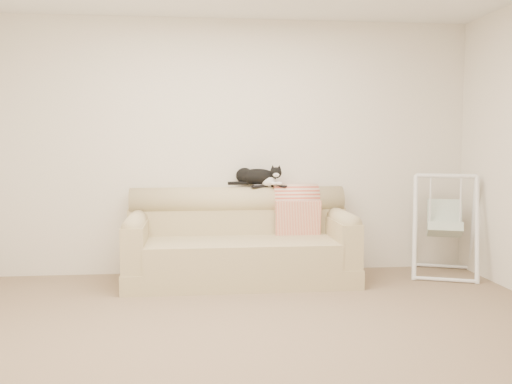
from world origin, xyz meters
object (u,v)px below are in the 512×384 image
Objects in this scene: remote_b at (279,186)px; sofa at (240,245)px; baby_swing at (445,224)px; tuxedo_cat at (257,177)px; remote_a at (259,186)px.

sofa is at bearing -153.08° from remote_b.
baby_swing is (2.09, -0.01, 0.17)m from sofa.
sofa is at bearing -128.12° from tuxedo_cat.
baby_swing is at bearing -7.95° from tuxedo_cat.
remote_b is (0.20, -0.01, -0.00)m from remote_a.
tuxedo_cat is at bearing 51.88° from sofa.
tuxedo_cat is (0.20, 0.26, 0.65)m from sofa.
baby_swing reaches higher than remote_a.
remote_b is at bearing 172.54° from baby_swing.
remote_a is 1.18× the size of remote_b.
baby_swing is (1.87, -0.23, -0.39)m from remote_a.
remote_b is (0.42, 0.21, 0.56)m from sofa.
tuxedo_cat reaches higher than remote_b.
sofa is 0.73m from remote_b.
tuxedo_cat is at bearing 110.83° from remote_a.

